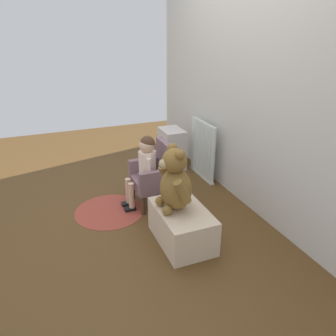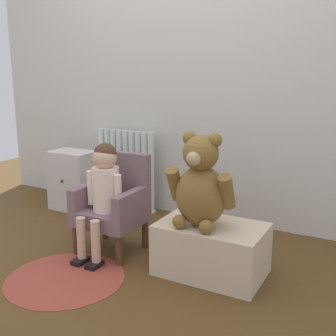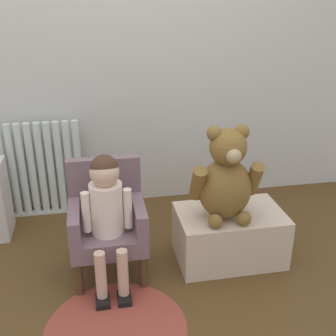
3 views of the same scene
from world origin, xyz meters
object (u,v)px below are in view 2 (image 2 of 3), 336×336
(radiator, at_px, (126,170))
(large_teddy_bear, at_px, (201,185))
(low_bench, at_px, (211,249))
(floor_rug, at_px, (65,278))
(child_armchair, at_px, (114,203))
(small_dresser, at_px, (73,180))
(child_figure, at_px, (103,184))

(radiator, distance_m, large_teddy_bear, 1.33)
(low_bench, xyz_separation_m, floor_rug, (-0.70, -0.46, -0.15))
(radiator, distance_m, child_armchair, 0.84)
(radiator, xyz_separation_m, child_armchair, (0.40, -0.73, -0.02))
(low_bench, height_order, large_teddy_bear, large_teddy_bear)
(low_bench, height_order, floor_rug, low_bench)
(small_dresser, relative_size, large_teddy_bear, 0.94)
(small_dresser, xyz_separation_m, floor_rug, (0.79, -0.99, -0.25))
(small_dresser, height_order, large_teddy_bear, large_teddy_bear)
(radiator, relative_size, small_dresser, 1.34)
(small_dresser, bearing_deg, floor_rug, -51.52)
(small_dresser, height_order, child_armchair, child_armchair)
(child_figure, height_order, floor_rug, child_figure)
(small_dresser, bearing_deg, child_armchair, -32.58)
(small_dresser, bearing_deg, radiator, 30.71)
(child_armchair, height_order, large_teddy_bear, large_teddy_bear)
(small_dresser, distance_m, low_bench, 1.58)
(child_armchair, relative_size, child_figure, 0.88)
(low_bench, bearing_deg, large_teddy_bear, -143.01)
(radiator, height_order, floor_rug, radiator)
(child_figure, distance_m, large_teddy_bear, 0.65)
(child_figure, xyz_separation_m, low_bench, (0.70, 0.08, -0.32))
(small_dresser, relative_size, child_figure, 0.69)
(low_bench, relative_size, floor_rug, 0.90)
(small_dresser, relative_size, floor_rug, 0.74)
(radiator, bearing_deg, child_figure, -64.24)
(low_bench, xyz_separation_m, large_teddy_bear, (-0.06, -0.04, 0.39))
(child_figure, xyz_separation_m, floor_rug, (-0.00, -0.38, -0.47))
(radiator, relative_size, child_armchair, 1.06)
(small_dresser, height_order, child_figure, child_figure)
(child_armchair, xyz_separation_m, large_teddy_bear, (0.64, -0.06, 0.22))
(large_teddy_bear, bearing_deg, floor_rug, -147.00)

